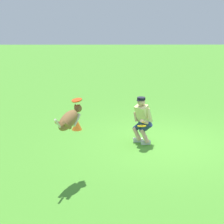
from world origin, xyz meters
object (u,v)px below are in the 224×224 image
Objects in this scene: dog at (69,119)px; frisbee_held at (142,126)px; frisbee_flying at (77,100)px; training_cone at (77,124)px; person at (142,119)px.

dog is 4.48× the size of frisbee_held.
dog is 0.48m from frisbee_flying.
frisbee_flying reaches higher than dog.
frisbee_held is 2.45m from training_cone.
frisbee_held reaches higher than training_cone.
frisbee_held is at bearing 38.35° from person.
person is at bearing 147.69° from training_cone.
frisbee_held is (-1.67, -1.85, -0.73)m from dog.
training_cone is (1.88, -1.19, -0.52)m from person.
person is 2.89m from dog.
frisbee_held is at bearing -18.80° from dog.
dog is at bearing 67.17° from frisbee_flying.
training_cone is at bearing -84.59° from frisbee_flying.
person is at bearing -129.66° from frisbee_flying.
dog reaches higher than person.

